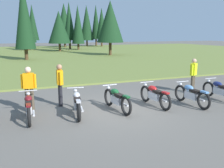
# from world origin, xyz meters

# --- Properties ---
(ground_plane) EXTENTS (140.00, 140.00, 0.00)m
(ground_plane) POSITION_xyz_m (0.00, 0.00, 0.00)
(ground_plane) COLOR #605B54
(grass_moorland) EXTENTS (80.00, 44.00, 0.10)m
(grass_moorland) POSITION_xyz_m (0.00, 26.90, 0.05)
(grass_moorland) COLOR olive
(grass_moorland) RESTS_ON ground
(forest_treeline) EXTENTS (38.17, 28.49, 8.94)m
(forest_treeline) POSITION_xyz_m (4.18, 35.02, 4.57)
(forest_treeline) COLOR #47331E
(forest_treeline) RESTS_ON ground
(motorcycle_maroon) EXTENTS (0.62, 2.10, 0.88)m
(motorcycle_maroon) POSITION_xyz_m (-3.17, 0.19, 0.44)
(motorcycle_maroon) COLOR black
(motorcycle_maroon) RESTS_ON ground
(motorcycle_silver) EXTENTS (0.64, 2.09, 0.88)m
(motorcycle_silver) POSITION_xyz_m (-1.56, 0.05, 0.44)
(motorcycle_silver) COLOR black
(motorcycle_silver) RESTS_ON ground
(motorcycle_british_green) EXTENTS (0.62, 2.10, 0.88)m
(motorcycle_british_green) POSITION_xyz_m (-0.03, 0.04, 0.44)
(motorcycle_british_green) COLOR black
(motorcycle_british_green) RESTS_ON ground
(motorcycle_red) EXTENTS (0.62, 2.10, 0.88)m
(motorcycle_red) POSITION_xyz_m (1.59, 0.02, 0.44)
(motorcycle_red) COLOR black
(motorcycle_red) RESTS_ON ground
(motorcycle_sky_blue) EXTENTS (0.62, 2.10, 0.88)m
(motorcycle_sky_blue) POSITION_xyz_m (3.02, -0.43, 0.44)
(motorcycle_sky_blue) COLOR black
(motorcycle_sky_blue) RESTS_ON ground
(motorcycle_navy) EXTENTS (0.62, 2.10, 0.88)m
(motorcycle_navy) POSITION_xyz_m (4.68, -0.28, 0.44)
(motorcycle_navy) COLOR black
(motorcycle_navy) RESTS_ON ground
(rider_near_row_end) EXTENTS (0.53, 0.30, 1.67)m
(rider_near_row_end) POSITION_xyz_m (-3.07, 1.10, 0.95)
(rider_near_row_end) COLOR #4C4233
(rider_near_row_end) RESTS_ON ground
(rider_with_back_turned) EXTENTS (0.24, 0.55, 1.67)m
(rider_with_back_turned) POSITION_xyz_m (-1.88, 1.43, 0.95)
(rider_with_back_turned) COLOR black
(rider_with_back_turned) RESTS_ON ground
(rider_checking_bike) EXTENTS (0.48, 0.38, 1.67)m
(rider_checking_bike) POSITION_xyz_m (4.49, 1.26, 0.95)
(rider_checking_bike) COLOR #4C4233
(rider_checking_bike) RESTS_ON ground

